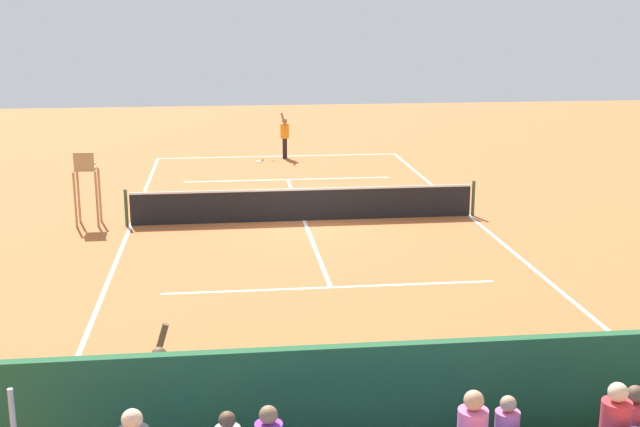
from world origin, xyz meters
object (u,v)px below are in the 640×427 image
(umpire_chair, at_px, (86,180))
(line_judge, at_px, (161,392))
(tennis_racket, at_px, (259,161))
(courtside_bench, at_px, (523,412))
(tennis_player, at_px, (285,134))
(tennis_ball_near, at_px, (274,161))
(tennis_net, at_px, (304,204))

(umpire_chair, relative_size, line_judge, 1.11)
(umpire_chair, xyz_separation_m, line_judge, (-2.96, 13.24, -0.30))
(tennis_racket, distance_m, line_judge, 23.02)
(courtside_bench, xyz_separation_m, line_judge, (5.00, -0.28, 0.46))
(tennis_player, relative_size, line_judge, 1.00)
(tennis_ball_near, bearing_deg, umpire_chair, 58.06)
(tennis_net, relative_size, line_judge, 5.35)
(courtside_bench, relative_size, tennis_ball_near, 27.27)
(tennis_ball_near, bearing_deg, tennis_player, -125.86)
(tennis_net, bearing_deg, tennis_ball_near, -88.41)
(tennis_net, height_order, tennis_racket, tennis_net)
(umpire_chair, distance_m, courtside_bench, 15.70)
(tennis_player, xyz_separation_m, tennis_ball_near, (0.52, 0.72, -0.98))
(tennis_player, relative_size, tennis_ball_near, 29.18)
(tennis_racket, bearing_deg, umpire_chair, 61.05)
(umpire_chair, height_order, line_judge, umpire_chair)
(tennis_ball_near, relative_size, line_judge, 0.03)
(courtside_bench, distance_m, tennis_racket, 23.30)
(tennis_net, xyz_separation_m, tennis_racket, (0.87, -9.88, -0.49))
(tennis_player, bearing_deg, tennis_ball_near, 54.14)
(line_judge, bearing_deg, tennis_racket, -95.91)
(tennis_net, bearing_deg, umpire_chair, -2.24)
(tennis_player, height_order, tennis_ball_near, tennis_player)
(courtside_bench, relative_size, line_judge, 0.93)
(tennis_net, bearing_deg, line_judge, 76.01)
(tennis_net, distance_m, courtside_bench, 13.39)
(tennis_net, bearing_deg, courtside_bench, 97.56)
(tennis_net, relative_size, tennis_ball_near, 156.06)
(umpire_chair, relative_size, tennis_racket, 3.92)
(courtside_bench, bearing_deg, tennis_racket, -83.51)
(tennis_net, height_order, umpire_chair, umpire_chair)
(tennis_net, xyz_separation_m, courtside_bench, (-1.76, 13.27, 0.06))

